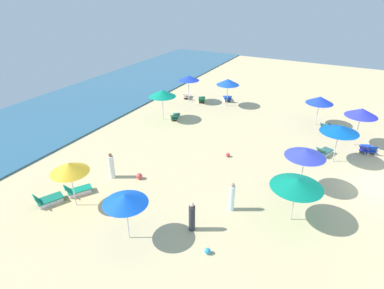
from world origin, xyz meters
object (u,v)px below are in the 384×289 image
(umbrella_1, at_px, (162,93))
(beachgoer_1, at_px, (232,197))
(lounge_chair_5_0, at_px, (367,149))
(beach_ball_2, at_px, (228,155))
(lounge_chair_0_1, at_px, (78,190))
(umbrella_4, at_px, (125,199))
(lounge_chair_5_1, at_px, (369,149))
(umbrella_6, at_px, (189,78))
(beach_ball_1, at_px, (208,251))
(umbrella_7, at_px, (320,100))
(lounge_chair_6_0, at_px, (202,99))
(lounge_chair_6_1, at_px, (187,96))
(umbrella_2, at_px, (228,82))
(lounge_chair_7_0, at_px, (327,127))
(umbrella_9, at_px, (306,153))
(lounge_chair_1_0, at_px, (175,117))
(lounge_chair_0_0, at_px, (48,199))
(beachgoer_2, at_px, (111,166))
(beach_ball_0, at_px, (139,176))
(lounge_chair_8_0, at_px, (324,151))
(beachgoer_0, at_px, (192,217))
(umbrella_3, at_px, (297,183))
(lounge_chair_2_0, at_px, (227,98))
(umbrella_8, at_px, (340,129))
(umbrella_5, at_px, (362,112))
(umbrella_0, at_px, (69,168))

(umbrella_1, bearing_deg, beachgoer_1, -132.12)
(lounge_chair_5_0, bearing_deg, beach_ball_2, 53.40)
(lounge_chair_0_1, distance_m, beachgoer_1, 8.28)
(umbrella_4, distance_m, lounge_chair_5_1, 16.94)
(lounge_chair_0_1, xyz_separation_m, umbrella_6, (15.97, 1.76, 2.07))
(umbrella_4, height_order, beach_ball_1, umbrella_4)
(umbrella_1, xyz_separation_m, lounge_chair_5_0, (1.50, -15.20, -2.04))
(umbrella_6, relative_size, umbrella_7, 1.09)
(lounge_chair_0_1, height_order, lounge_chair_5_1, lounge_chair_5_1)
(lounge_chair_5_0, height_order, lounge_chair_6_0, lounge_chair_5_0)
(umbrella_6, distance_m, beach_ball_2, 11.28)
(lounge_chair_6_0, distance_m, beach_ball_1, 19.31)
(umbrella_6, relative_size, lounge_chair_6_1, 1.72)
(umbrella_2, xyz_separation_m, lounge_chair_5_1, (-4.00, -11.92, -2.01))
(lounge_chair_7_0, relative_size, umbrella_9, 0.64)
(lounge_chair_1_0, xyz_separation_m, lounge_chair_6_1, (5.17, 1.71, 0.03))
(lounge_chair_0_0, distance_m, beach_ball_2, 11.04)
(umbrella_2, xyz_separation_m, umbrella_9, (-10.52, -8.68, -0.02))
(lounge_chair_0_1, relative_size, umbrella_4, 0.63)
(lounge_chair_0_1, bearing_deg, lounge_chair_6_0, -55.25)
(lounge_chair_6_0, relative_size, lounge_chair_7_0, 1.00)
(lounge_chair_5_0, xyz_separation_m, beach_ball_2, (-4.93, 8.03, -0.11))
(umbrella_2, relative_size, lounge_chair_5_1, 1.86)
(lounge_chair_6_0, bearing_deg, beachgoer_2, 68.57)
(lounge_chair_0_1, distance_m, beach_ball_0, 3.46)
(umbrella_6, height_order, lounge_chair_8_0, umbrella_6)
(beachgoer_0, bearing_deg, beach_ball_0, -150.82)
(umbrella_2, bearing_deg, lounge_chair_1_0, 152.58)
(lounge_chair_0_1, relative_size, umbrella_2, 0.58)
(beach_ball_0, bearing_deg, lounge_chair_1_0, 17.34)
(beachgoer_2, height_order, beach_ball_0, beachgoer_2)
(umbrella_9, relative_size, beachgoer_1, 1.52)
(umbrella_3, bearing_deg, umbrella_1, 57.34)
(lounge_chair_1_0, bearing_deg, beach_ball_0, 87.30)
(lounge_chair_0_1, height_order, beach_ball_0, lounge_chair_0_1)
(lounge_chair_1_0, height_order, lounge_chair_2_0, lounge_chair_2_0)
(lounge_chair_5_0, height_order, beachgoer_2, beachgoer_2)
(umbrella_3, relative_size, umbrella_4, 1.04)
(lounge_chair_7_0, distance_m, beach_ball_2, 9.03)
(umbrella_3, xyz_separation_m, beachgoer_2, (-1.05, 10.17, -1.37))
(umbrella_8, bearing_deg, lounge_chair_5_1, -39.14)
(lounge_chair_6_0, xyz_separation_m, umbrella_9, (-10.45, -11.22, 1.99))
(umbrella_5, xyz_separation_m, beach_ball_2, (-5.78, 7.22, -2.31))
(lounge_chair_6_0, xyz_separation_m, umbrella_8, (-6.35, -12.49, 2.00))
(lounge_chair_1_0, xyz_separation_m, umbrella_4, (-13.09, -5.27, 1.91))
(lounge_chair_5_1, bearing_deg, lounge_chair_6_1, -34.28)
(umbrella_2, distance_m, lounge_chair_8_0, 11.17)
(umbrella_0, distance_m, lounge_chair_6_0, 17.53)
(lounge_chair_7_0, bearing_deg, lounge_chair_0_0, 76.36)
(lounge_chair_6_1, relative_size, beach_ball_1, 5.54)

